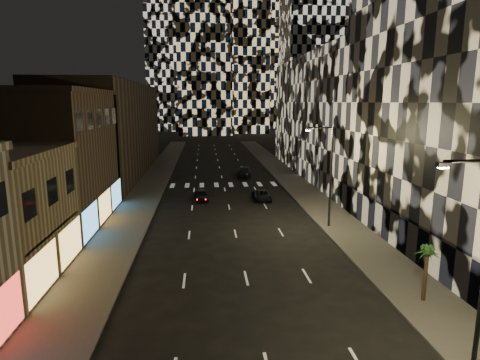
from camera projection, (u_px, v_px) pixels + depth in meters
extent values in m
cube|color=#47443F|center=(150.00, 185.00, 54.45)|extent=(4.00, 120.00, 0.15)
cube|color=#47443F|center=(295.00, 183.00, 56.19)|extent=(4.00, 120.00, 0.15)
cube|color=#4C4C47|center=(166.00, 185.00, 54.63)|extent=(0.20, 120.00, 0.15)
cube|color=#4C4C47|center=(280.00, 183.00, 56.01)|extent=(0.20, 120.00, 0.15)
cube|color=#463628|center=(46.00, 160.00, 36.57)|extent=(10.00, 15.00, 12.00)
cube|color=#463628|center=(111.00, 130.00, 62.28)|extent=(10.00, 40.00, 14.00)
cube|color=#383838|center=(397.00, 229.00, 31.20)|extent=(0.60, 25.00, 3.00)
cube|color=#232326|center=(350.00, 117.00, 62.20)|extent=(16.00, 40.00, 18.00)
cylinder|color=black|center=(471.00, 161.00, 15.15)|extent=(2.20, 0.14, 0.14)
cube|color=black|center=(443.00, 165.00, 15.08)|extent=(0.50, 0.25, 0.18)
cube|color=#FFEAB2|center=(443.00, 168.00, 15.10)|extent=(0.35, 0.18, 0.06)
cylinder|color=black|center=(331.00, 177.00, 35.64)|extent=(0.20, 0.20, 9.00)
cylinder|color=black|center=(321.00, 128.00, 34.70)|extent=(2.20, 0.14, 0.14)
cube|color=black|center=(308.00, 129.00, 34.63)|extent=(0.50, 0.25, 0.18)
cube|color=#FFEAB2|center=(308.00, 131.00, 34.65)|extent=(0.35, 0.18, 0.06)
imported|color=black|center=(201.00, 195.00, 46.39)|extent=(1.85, 3.80, 1.25)
imported|color=black|center=(244.00, 171.00, 61.79)|extent=(2.75, 5.41, 1.51)
imported|color=black|center=(262.00, 195.00, 46.46)|extent=(1.93, 4.16, 1.15)
cylinder|color=#47331E|center=(425.00, 277.00, 22.57)|extent=(0.21, 0.21, 2.82)
sphere|color=#1E4819|center=(428.00, 251.00, 22.27)|extent=(0.62, 0.62, 0.62)
cone|color=#1E4819|center=(431.00, 251.00, 22.31)|extent=(1.23, 0.30, 0.74)
cone|color=#1E4819|center=(428.00, 250.00, 22.47)|extent=(0.92, 1.13, 0.74)
cone|color=#1E4819|center=(424.00, 250.00, 22.49)|extent=(0.56, 1.24, 0.74)
cone|color=#1E4819|center=(423.00, 251.00, 22.35)|extent=(1.22, 0.71, 0.74)
cone|color=#1E4819|center=(425.00, 252.00, 22.16)|extent=(1.19, 0.79, 0.74)
cone|color=#1E4819|center=(429.00, 253.00, 22.07)|extent=(0.47, 1.25, 0.74)
cone|color=#1E4819|center=(432.00, 253.00, 22.13)|extent=(0.99, 1.08, 0.74)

